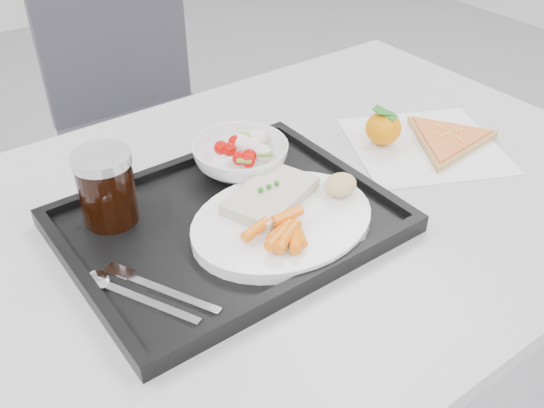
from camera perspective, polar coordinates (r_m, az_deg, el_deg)
table at (r=0.97m, az=0.55°, el=-2.95°), size 1.20×0.80×0.75m
chair at (r=1.74m, az=-12.36°, el=9.34°), size 0.43×0.43×0.93m
tray at (r=0.88m, az=-4.10°, el=-1.80°), size 0.45×0.35×0.03m
dinner_plate at (r=0.85m, az=0.99°, el=-1.73°), size 0.27×0.27×0.02m
fish_fillet at (r=0.87m, az=-0.11°, el=0.82°), size 0.16×0.13×0.03m
bread_roll at (r=0.89m, az=6.47°, el=1.80°), size 0.06×0.05×0.03m
salad_bowl at (r=0.97m, az=-2.99°, el=4.45°), size 0.15×0.15×0.05m
cola_glass at (r=0.87m, az=-15.33°, el=1.62°), size 0.08×0.08×0.11m
cutlery at (r=0.78m, az=-12.83°, el=-7.76°), size 0.12×0.16×0.01m
napkin at (r=1.10m, az=14.13°, el=5.36°), size 0.33×0.32×0.00m
tangerine at (r=1.07m, az=10.44°, el=7.04°), size 0.07×0.07×0.07m
pizza_slice at (r=1.11m, az=16.19°, el=5.88°), size 0.30×0.30×0.02m
carrot_pile at (r=0.80m, az=1.09°, el=-2.66°), size 0.10×0.08×0.02m
salad_contents at (r=0.97m, az=-2.34°, el=5.32°), size 0.10×0.09×0.03m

